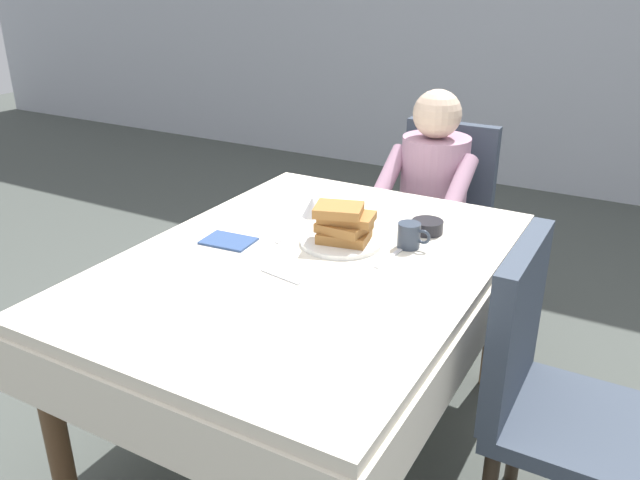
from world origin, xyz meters
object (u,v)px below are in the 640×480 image
(bowl_butter, at_px, (427,227))
(syrup_pitcher, at_px, (312,207))
(plate_breakfast, at_px, (342,241))
(dining_table_main, at_px, (307,283))
(chair_right_side, at_px, (545,384))
(breakfast_stack, at_px, (343,223))
(chair_diner, at_px, (440,210))
(cup_coffee, at_px, (410,235))
(spoon_near_edge, at_px, (280,276))
(diner_person, at_px, (430,192))
(knife_right_of_plate, at_px, (391,256))
(fork_left_of_plate, at_px, (291,234))

(bowl_butter, height_order, syrup_pitcher, syrup_pitcher)
(plate_breakfast, bearing_deg, dining_table_main, -104.56)
(dining_table_main, xyz_separation_m, syrup_pitcher, (-0.17, 0.33, 0.13))
(chair_right_side, distance_m, breakfast_stack, 0.79)
(chair_diner, xyz_separation_m, plate_breakfast, (-0.00, -1.01, 0.22))
(cup_coffee, xyz_separation_m, spoon_near_edge, (-0.25, -0.40, -0.04))
(diner_person, xyz_separation_m, plate_breakfast, (-0.00, -0.85, 0.08))
(plate_breakfast, bearing_deg, cup_coffee, 21.09)
(bowl_butter, distance_m, knife_right_of_plate, 0.25)
(dining_table_main, bearing_deg, chair_diner, 87.75)
(diner_person, xyz_separation_m, syrup_pitcher, (-0.22, -0.68, 0.11))
(fork_left_of_plate, bearing_deg, bowl_butter, -57.62)
(cup_coffee, bearing_deg, fork_left_of_plate, -165.83)
(diner_person, height_order, syrup_pitcher, diner_person)
(dining_table_main, relative_size, breakfast_stack, 7.22)
(dining_table_main, distance_m, chair_right_side, 0.78)
(knife_right_of_plate, bearing_deg, cup_coffee, -6.23)
(cup_coffee, height_order, syrup_pitcher, cup_coffee)
(chair_diner, distance_m, cup_coffee, 0.98)
(knife_right_of_plate, bearing_deg, chair_right_side, -99.69)
(knife_right_of_plate, height_order, spoon_near_edge, same)
(dining_table_main, height_order, plate_breakfast, plate_breakfast)
(chair_right_side, distance_m, cup_coffee, 0.63)
(spoon_near_edge, bearing_deg, chair_right_side, 21.62)
(chair_diner, bearing_deg, syrup_pitcher, 75.43)
(cup_coffee, height_order, bowl_butter, cup_coffee)
(cup_coffee, relative_size, bowl_butter, 1.03)
(cup_coffee, height_order, fork_left_of_plate, cup_coffee)
(cup_coffee, bearing_deg, diner_person, 104.90)
(cup_coffee, distance_m, spoon_near_edge, 0.47)
(chair_diner, distance_m, chair_right_side, 1.38)
(diner_person, relative_size, breakfast_stack, 5.30)
(plate_breakfast, height_order, syrup_pitcher, syrup_pitcher)
(breakfast_stack, distance_m, fork_left_of_plate, 0.21)
(syrup_pitcher, xyz_separation_m, fork_left_of_plate, (0.02, -0.19, -0.04))
(chair_right_side, relative_size, cup_coffee, 8.23)
(bowl_butter, relative_size, fork_left_of_plate, 0.61)
(dining_table_main, distance_m, spoon_near_edge, 0.18)
(dining_table_main, distance_m, syrup_pitcher, 0.39)
(chair_diner, xyz_separation_m, syrup_pitcher, (-0.22, -0.84, 0.25))
(cup_coffee, distance_m, fork_left_of_plate, 0.41)
(chair_right_side, height_order, bowl_butter, chair_right_side)
(chair_diner, distance_m, diner_person, 0.21)
(dining_table_main, relative_size, cup_coffee, 13.49)
(cup_coffee, height_order, knife_right_of_plate, cup_coffee)
(breakfast_stack, xyz_separation_m, fork_left_of_plate, (-0.20, -0.02, -0.07))
(chair_right_side, xyz_separation_m, knife_right_of_plate, (-0.54, 0.14, 0.21))
(dining_table_main, height_order, syrup_pitcher, syrup_pitcher)
(chair_diner, distance_m, knife_right_of_plate, 1.07)
(syrup_pitcher, distance_m, fork_left_of_plate, 0.20)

